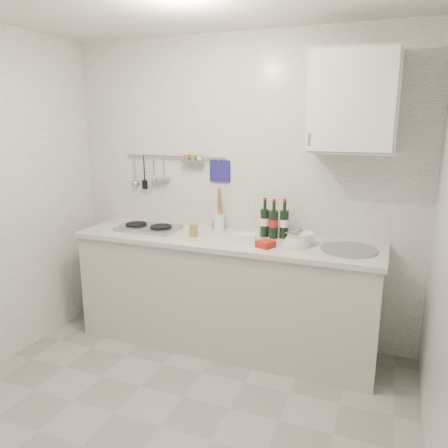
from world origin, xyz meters
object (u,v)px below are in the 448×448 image
at_px(wine_bottles, 274,218).
at_px(plate_stack_hob, 143,228).
at_px(wall_cabinet, 353,102).
at_px(plate_stack_sink, 299,239).
at_px(utensil_crock, 219,220).

bearing_deg(wine_bottles, plate_stack_hob, -171.25).
distance_m(wall_cabinet, plate_stack_hob, 1.94).
xyz_separation_m(wall_cabinet, plate_stack_hob, (-1.64, -0.14, -1.02)).
xyz_separation_m(plate_stack_sink, utensil_crock, (-0.73, 0.22, 0.04)).
bearing_deg(plate_stack_hob, wine_bottles, 8.75).
relative_size(plate_stack_hob, wine_bottles, 0.93).
height_order(wall_cabinet, plate_stack_hob, wall_cabinet).
bearing_deg(wine_bottles, utensil_crock, 171.96).
distance_m(plate_stack_hob, utensil_crock, 0.65).
distance_m(plate_stack_sink, wine_bottles, 0.30).
bearing_deg(plate_stack_hob, plate_stack_sink, 0.84).
height_order(plate_stack_hob, wine_bottles, wine_bottles).
xyz_separation_m(wine_bottles, utensil_crock, (-0.49, 0.07, -0.07)).
height_order(plate_stack_hob, utensil_crock, utensil_crock).
height_order(wall_cabinet, utensil_crock, wall_cabinet).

